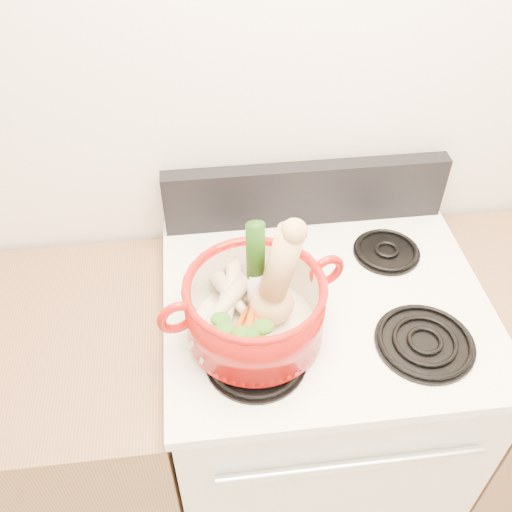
{
  "coord_description": "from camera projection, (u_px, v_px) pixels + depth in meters",
  "views": [
    {
      "loc": [
        -0.28,
        0.5,
        1.97
      ],
      "look_at": [
        -0.18,
        1.29,
        1.22
      ],
      "focal_mm": 40.0,
      "sensor_mm": 36.0,
      "label": 1
    }
  ],
  "objects": [
    {
      "name": "parsnip_1",
      "position": [
        225.0,
        310.0,
        1.25
      ],
      "size": [
        0.15,
        0.17,
        0.05
      ],
      "primitive_type": "cone",
      "rotation": [
        1.66,
        0.0,
        -0.68
      ],
      "color": "beige",
      "rests_on": "dutch_oven"
    },
    {
      "name": "burner_front_left",
      "position": [
        256.0,
        358.0,
        1.24
      ],
      "size": [
        0.22,
        0.22,
        0.02
      ],
      "primitive_type": "cylinder",
      "color": "black",
      "rests_on": "cooktop"
    },
    {
      "name": "cooktop",
      "position": [
        326.0,
        303.0,
        1.39
      ],
      "size": [
        0.78,
        0.67,
        0.03
      ],
      "primitive_type": "cube",
      "color": "white",
      "rests_on": "stove_body"
    },
    {
      "name": "carrot_1",
      "position": [
        245.0,
        327.0,
        1.22
      ],
      "size": [
        0.13,
        0.12,
        0.04
      ],
      "primitive_type": "cone",
      "rotation": [
        1.66,
        0.0,
        -0.81
      ],
      "color": "#CA510A",
      "rests_on": "dutch_oven"
    },
    {
      "name": "control_backsplash",
      "position": [
        306.0,
        194.0,
        1.53
      ],
      "size": [
        0.76,
        0.05,
        0.18
      ],
      "primitive_type": "cube",
      "color": "black",
      "rests_on": "cooktop"
    },
    {
      "name": "pot_handle_right",
      "position": [
        327.0,
        271.0,
        1.24
      ],
      "size": [
        0.09,
        0.04,
        0.08
      ],
      "primitive_type": "torus",
      "rotation": [
        1.57,
        0.0,
        0.28
      ],
      "color": "#960E0A",
      "rests_on": "dutch_oven"
    },
    {
      "name": "dutch_oven",
      "position": [
        255.0,
        309.0,
        1.23
      ],
      "size": [
        0.37,
        0.37,
        0.15
      ],
      "primitive_type": "cylinder",
      "rotation": [
        0.0,
        0.0,
        0.28
      ],
      "color": "#960E0A",
      "rests_on": "burner_front_left"
    },
    {
      "name": "stove_body",
      "position": [
        312.0,
        408.0,
        1.71
      ],
      "size": [
        0.76,
        0.65,
        0.92
      ],
      "primitive_type": "cube",
      "color": "silver",
      "rests_on": "floor"
    },
    {
      "name": "burner_back_left",
      "position": [
        242.0,
        263.0,
        1.45
      ],
      "size": [
        0.17,
        0.17,
        0.02
      ],
      "primitive_type": "cylinder",
      "color": "black",
      "rests_on": "cooktop"
    },
    {
      "name": "carrot_0",
      "position": [
        248.0,
        339.0,
        1.2
      ],
      "size": [
        0.04,
        0.16,
        0.04
      ],
      "primitive_type": "cone",
      "rotation": [
        1.66,
        0.0,
        -0.07
      ],
      "color": "#D2510A",
      "rests_on": "dutch_oven"
    },
    {
      "name": "burner_front_right",
      "position": [
        425.0,
        341.0,
        1.27
      ],
      "size": [
        0.22,
        0.22,
        0.02
      ],
      "primitive_type": "cylinder",
      "color": "black",
      "rests_on": "cooktop"
    },
    {
      "name": "parsnip_2",
      "position": [
        239.0,
        303.0,
        1.25
      ],
      "size": [
        0.12,
        0.18,
        0.06
      ],
      "primitive_type": "cone",
      "rotation": [
        1.66,
        0.0,
        0.5
      ],
      "color": "beige",
      "rests_on": "dutch_oven"
    },
    {
      "name": "ginger",
      "position": [
        252.0,
        291.0,
        1.3
      ],
      "size": [
        0.1,
        0.08,
        0.05
      ],
      "primitive_type": "ellipsoid",
      "rotation": [
        0.0,
        0.0,
        -0.23
      ],
      "color": "#D3BF82",
      "rests_on": "dutch_oven"
    },
    {
      "name": "pot_handle_left",
      "position": [
        177.0,
        318.0,
        1.15
      ],
      "size": [
        0.09,
        0.04,
        0.08
      ],
      "primitive_type": "torus",
      "rotation": [
        1.57,
        0.0,
        0.28
      ],
      "color": "#960E0A",
      "rests_on": "dutch_oven"
    },
    {
      "name": "parsnip_4",
      "position": [
        232.0,
        283.0,
        1.28
      ],
      "size": [
        0.08,
        0.24,
        0.07
      ],
      "primitive_type": "cone",
      "rotation": [
        1.66,
        0.0,
        -0.16
      ],
      "color": "beige",
      "rests_on": "dutch_oven"
    },
    {
      "name": "carrot_4",
      "position": [
        249.0,
        329.0,
        1.19
      ],
      "size": [
        0.08,
        0.16,
        0.05
      ],
      "primitive_type": "cone",
      "rotation": [
        1.66,
        0.0,
        -0.28
      ],
      "color": "#CB530A",
      "rests_on": "dutch_oven"
    },
    {
      "name": "leek",
      "position": [
        256.0,
        269.0,
        1.2
      ],
      "size": [
        0.04,
        0.05,
        0.26
      ],
      "primitive_type": "cylinder",
      "rotation": [
        -0.02,
        0.0,
        0.07
      ],
      "color": "silver",
      "rests_on": "dutch_oven"
    },
    {
      "name": "squash",
      "position": [
        273.0,
        278.0,
        1.18
      ],
      "size": [
        0.19,
        0.16,
        0.27
      ],
      "primitive_type": null,
      "rotation": [
        0.0,
        0.26,
        0.4
      ],
      "color": "tan",
      "rests_on": "dutch_oven"
    },
    {
      "name": "parsnip_3",
      "position": [
        216.0,
        314.0,
        1.22
      ],
      "size": [
        0.16,
        0.18,
        0.06
      ],
      "primitive_type": "cone",
      "rotation": [
        1.66,
        0.0,
        -0.73
      ],
      "color": "beige",
      "rests_on": "dutch_oven"
    },
    {
      "name": "carrot_2",
      "position": [
        256.0,
        320.0,
        1.23
      ],
      "size": [
        0.04,
        0.19,
        0.05
      ],
      "primitive_type": "cone",
      "rotation": [
        1.66,
        0.0,
        0.04
      ],
      "color": "#C64C09",
      "rests_on": "dutch_oven"
    },
    {
      "name": "oven_handle",
      "position": [
        352.0,
        465.0,
        1.25
      ],
      "size": [
        0.6,
        0.02,
        0.02
      ],
      "primitive_type": "cylinder",
      "rotation": [
        0.0,
        1.57,
        0.0
      ],
      "color": "silver",
      "rests_on": "stove_body"
    },
    {
      "name": "parsnip_0",
      "position": [
        219.0,
        316.0,
        1.24
      ],
      "size": [
        0.14,
        0.24,
        0.07
      ],
      "primitive_type": "cone",
      "rotation": [
        1.66,
        0.0,
        -0.41
      ],
      "color": "beige",
      "rests_on": "dutch_oven"
    },
    {
      "name": "carrot_3",
      "position": [
        236.0,
        333.0,
        1.19
      ],
      "size": [
        0.09,
        0.14,
        0.04
      ],
      "primitive_type": "cone",
      "rotation": [
        1.66,
        0.0,
        -0.46
      ],
      "color": "#BE4C09",
      "rests_on": "dutch_oven"
    },
    {
      "name": "wall_back",
      "position": [
        308.0,
        96.0,
        1.39
      ],
      "size": [
        3.5,
        0.02,
        2.6
      ],
      "primitive_type": "cube",
      "color": "white",
      "rests_on": "floor"
    },
    {
      "name": "burner_back_right",
      "position": [
        387.0,
        250.0,
        1.49
      ],
      "size": [
        0.17,
        0.17,
        0.02
      ],
      "primitive_type": "cylinder",
      "color": "black",
      "rests_on": "cooktop"
    }
  ]
}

